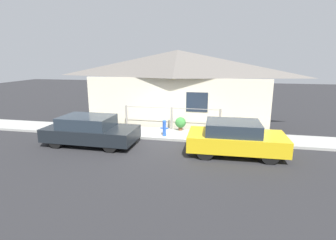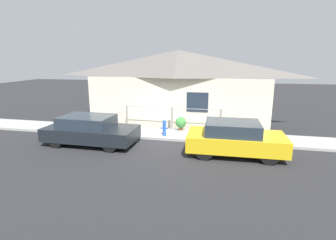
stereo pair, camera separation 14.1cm
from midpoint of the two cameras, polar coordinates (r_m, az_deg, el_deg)
name	(u,v)px [view 1 (the left image)]	position (r m, az deg, el deg)	size (l,w,h in m)	color
ground_plane	(165,141)	(11.88, -0.99, -4.54)	(60.00, 60.00, 0.00)	#262628
sidewalk	(169,134)	(12.68, -0.14, -3.11)	(24.00, 1.74, 0.11)	#9E9E99
house	(177,67)	(14.41, 1.74, 11.48)	(10.04, 2.23, 4.07)	beige
fence	(172,117)	(13.19, 0.49, 0.63)	(4.90, 0.10, 1.15)	gray
car_left	(90,130)	(11.76, -16.93, -2.14)	(3.92, 1.81, 1.24)	black
car_right	(235,138)	(10.38, 14.04, -3.79)	(3.69, 1.85, 1.30)	gold
fire_hydrant	(164,127)	(12.11, -1.13, -1.62)	(0.37, 0.17, 0.78)	blue
potted_plant_near_hydrant	(181,123)	(13.07, 2.43, -0.60)	(0.54, 0.54, 0.67)	brown
potted_plant_by_fence	(108,122)	(13.91, -13.25, -0.34)	(0.43, 0.43, 0.57)	#9E5638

